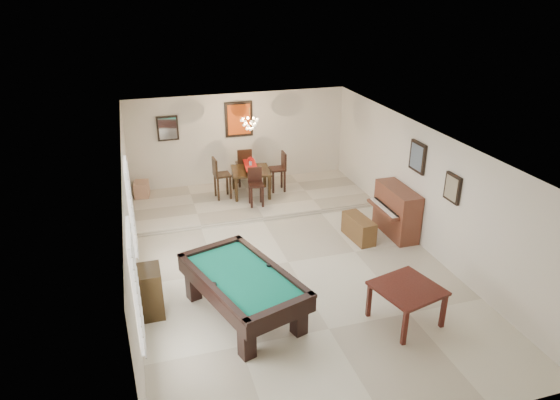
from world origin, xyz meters
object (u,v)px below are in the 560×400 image
square_table (406,304)px  piano_bench (359,228)px  apothecary_chest (151,292)px  chandelier (250,120)px  dining_table (251,180)px  dining_chair_south (256,187)px  pool_table (243,295)px  dining_chair_north (244,166)px  dining_chair_east (277,172)px  upright_piano (392,212)px  flower_vase (250,161)px  corner_bench (142,189)px  dining_chair_west (222,178)px

square_table → piano_bench: 2.99m
apothecary_chest → chandelier: bearing=56.2°
apothecary_chest → dining_table: (2.83, 4.38, 0.09)m
square_table → dining_chair_south: size_ratio=1.04×
pool_table → dining_chair_north: (1.30, 5.59, 0.26)m
dining_chair_south → dining_chair_east: dining_chair_east is taller
pool_table → square_table: size_ratio=2.40×
dining_chair_north → dining_chair_east: bearing=141.3°
upright_piano → dining_chair_north: size_ratio=1.25×
dining_chair_north → flower_vase: bearing=94.1°
flower_vase → chandelier: (-0.05, -0.24, 1.15)m
square_table → dining_table: bearing=102.1°
chandelier → flower_vase: bearing=77.8°
upright_piano → piano_bench: size_ratio=1.42×
upright_piano → dining_table: size_ratio=1.37×
flower_vase → dining_chair_east: 0.84m
pool_table → upright_piano: upright_piano is taller
apothecary_chest → chandelier: 5.29m
flower_vase → dining_chair_east: dining_chair_east is taller
dining_table → chandelier: size_ratio=1.63×
pool_table → dining_table: size_ratio=2.44×
pool_table → square_table: (2.58, -0.97, -0.05)m
dining_chair_east → apothecary_chest: bearing=-36.8°
upright_piano → dining_chair_east: dining_chair_east is taller
square_table → corner_bench: 7.68m
dining_chair_west → pool_table: bearing=169.0°
upright_piano → dining_chair_south: size_ratio=1.40×
dining_chair_east → piano_bench: bearing=21.1°
square_table → corner_bench: size_ratio=2.22×
square_table → piano_bench: square_table is taller
pool_table → piano_bench: pool_table is taller
apothecary_chest → dining_chair_west: size_ratio=0.80×
upright_piano → piano_bench: 0.85m
square_table → dining_chair_north: dining_chair_north is taller
square_table → flower_vase: bearing=102.1°
dining_chair_north → corner_bench: bearing=2.4°
pool_table → dining_chair_west: bearing=65.4°
dining_table → corner_bench: bearing=166.1°
upright_piano → chandelier: size_ratio=2.23×
pool_table → dining_table: 5.06m
piano_bench → dining_chair_east: (-1.02, 2.96, 0.39)m
dining_table → dining_chair_south: dining_chair_south is taller
square_table → chandelier: 6.06m
square_table → dining_chair_east: 5.93m
flower_vase → chandelier: size_ratio=0.40×
piano_bench → apothecary_chest: 4.83m
apothecary_chest → dining_chair_west: dining_chair_west is taller
piano_bench → dining_chair_west: bearing=131.0°
apothecary_chest → chandelier: size_ratio=1.46×
apothecary_chest → dining_chair_east: 5.70m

